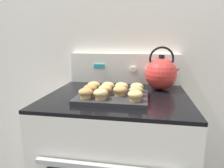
% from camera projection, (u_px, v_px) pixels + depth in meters
% --- Properties ---
extents(wall_back, '(8.00, 0.05, 2.40)m').
position_uv_depth(wall_back, '(125.00, 44.00, 1.45)').
color(wall_back, white).
rests_on(wall_back, ground_plane).
extents(stove_range, '(0.80, 0.73, 0.92)m').
position_uv_depth(stove_range, '(117.00, 165.00, 1.26)').
color(stove_range, white).
rests_on(stove_range, ground_plane).
extents(control_panel, '(0.78, 0.07, 0.21)m').
position_uv_depth(control_panel, '(124.00, 68.00, 1.44)').
color(control_panel, white).
rests_on(control_panel, stove_range).
extents(muffin_pan, '(0.37, 0.29, 0.02)m').
position_uv_depth(muffin_pan, '(112.00, 97.00, 1.06)').
color(muffin_pan, '#28282D').
rests_on(muffin_pan, stove_range).
extents(muffin_r0_c0, '(0.07, 0.07, 0.05)m').
position_uv_depth(muffin_r0_c0, '(86.00, 93.00, 0.99)').
color(muffin_r0_c0, tan).
rests_on(muffin_r0_c0, muffin_pan).
extents(muffin_r0_c1, '(0.07, 0.07, 0.05)m').
position_uv_depth(muffin_r0_c1, '(101.00, 94.00, 0.98)').
color(muffin_r0_c1, tan).
rests_on(muffin_r0_c1, muffin_pan).
extents(muffin_r0_c3, '(0.07, 0.07, 0.05)m').
position_uv_depth(muffin_r0_c3, '(135.00, 95.00, 0.95)').
color(muffin_r0_c3, '#A37A4C').
rests_on(muffin_r0_c3, muffin_pan).
extents(muffin_r1_c0, '(0.07, 0.07, 0.05)m').
position_uv_depth(muffin_r1_c0, '(90.00, 89.00, 1.07)').
color(muffin_r1_c0, olive).
rests_on(muffin_r1_c0, muffin_pan).
extents(muffin_r1_c1, '(0.07, 0.07, 0.05)m').
position_uv_depth(muffin_r1_c1, '(105.00, 90.00, 1.06)').
color(muffin_r1_c1, olive).
rests_on(muffin_r1_c1, muffin_pan).
extents(muffin_r1_c2, '(0.07, 0.07, 0.05)m').
position_uv_depth(muffin_r1_c2, '(120.00, 91.00, 1.04)').
color(muffin_r1_c2, '#A37A4C').
rests_on(muffin_r1_c2, muffin_pan).
extents(muffin_r1_c3, '(0.07, 0.07, 0.05)m').
position_uv_depth(muffin_r1_c3, '(136.00, 91.00, 1.03)').
color(muffin_r1_c3, tan).
rests_on(muffin_r1_c3, muffin_pan).
extents(muffin_r2_c0, '(0.07, 0.07, 0.05)m').
position_uv_depth(muffin_r2_c0, '(94.00, 86.00, 1.15)').
color(muffin_r2_c0, olive).
rests_on(muffin_r2_c0, muffin_pan).
extents(muffin_r2_c1, '(0.07, 0.07, 0.05)m').
position_uv_depth(muffin_r2_c1, '(108.00, 86.00, 1.14)').
color(muffin_r2_c1, tan).
rests_on(muffin_r2_c1, muffin_pan).
extents(muffin_r2_c2, '(0.07, 0.07, 0.05)m').
position_uv_depth(muffin_r2_c2, '(121.00, 87.00, 1.12)').
color(muffin_r2_c2, tan).
rests_on(muffin_r2_c2, muffin_pan).
extents(muffin_r2_c3, '(0.07, 0.07, 0.05)m').
position_uv_depth(muffin_r2_c3, '(137.00, 87.00, 1.11)').
color(muffin_r2_c3, '#A37A4C').
rests_on(muffin_r2_c3, muffin_pan).
extents(tea_kettle, '(0.23, 0.20, 0.27)m').
position_uv_depth(tea_kettle, '(161.00, 73.00, 1.25)').
color(tea_kettle, red).
rests_on(tea_kettle, stove_range).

